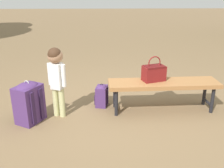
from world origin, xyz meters
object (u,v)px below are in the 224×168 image
(child_standing, at_px, (56,72))
(backpack_large, at_px, (29,101))
(handbag, at_px, (154,72))
(park_bench, at_px, (163,85))
(backpack_small, at_px, (102,95))

(child_standing, relative_size, backpack_large, 1.67)
(handbag, bearing_deg, backpack_large, 10.91)
(park_bench, height_order, backpack_small, park_bench)
(child_standing, height_order, backpack_small, child_standing)
(park_bench, relative_size, child_standing, 1.62)
(backpack_large, height_order, backpack_small, backpack_large)
(child_standing, bearing_deg, backpack_small, -152.47)
(handbag, relative_size, child_standing, 0.37)
(backpack_large, bearing_deg, child_standing, -158.97)
(backpack_large, distance_m, backpack_small, 1.08)
(handbag, xyz_separation_m, child_standing, (1.37, 0.19, 0.09))
(park_bench, height_order, handbag, handbag)
(park_bench, relative_size, handbag, 4.38)
(park_bench, xyz_separation_m, handbag, (0.14, -0.05, 0.18))
(handbag, height_order, backpack_small, handbag)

